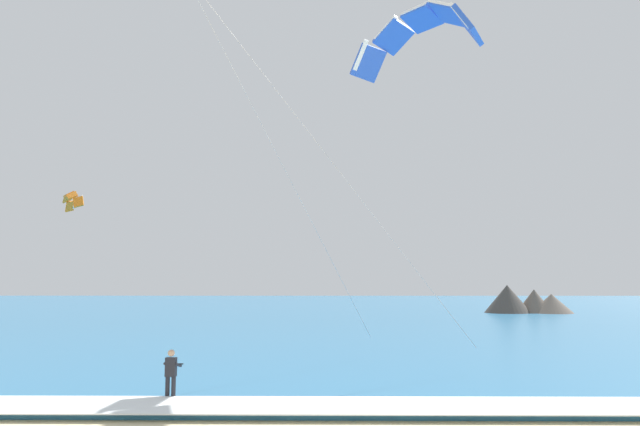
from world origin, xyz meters
name	(u,v)px	position (x,y,z in m)	size (l,w,h in m)	color
sea	(305,310)	(0.00, 74.13, 0.10)	(200.00, 120.00, 0.20)	teal
surf_foam	(237,405)	(0.00, 15.13, 0.22)	(200.00, 2.62, 0.04)	white
surfboard	(170,403)	(-2.32, 16.47, 0.03)	(0.60, 1.44, 0.09)	#E04C38
kitesurfer	(171,373)	(-2.32, 16.49, 0.94)	(0.55, 0.55, 1.69)	#232328
kite_primary	(417,32)	(6.89, 24.22, 15.40)	(11.78, 10.26, 15.37)	blue
kite_distant	(72,199)	(-18.01, 45.99, 10.38)	(2.76, 3.82, 1.58)	orange
headland_right	(527,302)	(24.74, 65.80, 1.43)	(9.87, 5.88, 3.26)	#47423D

